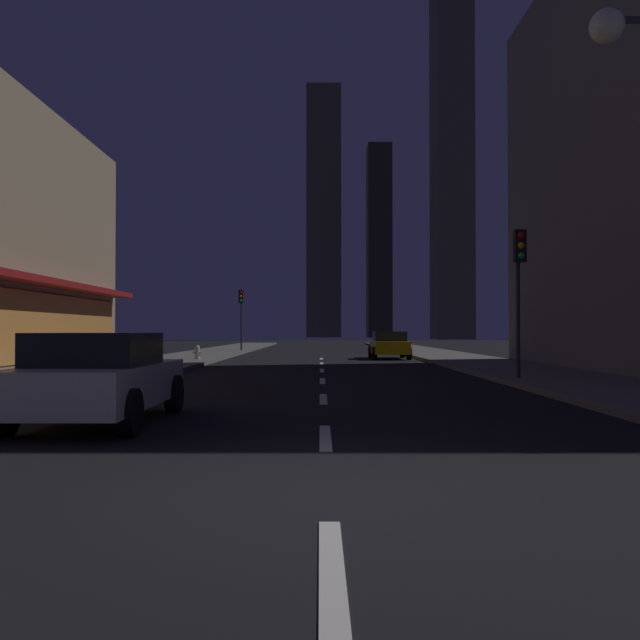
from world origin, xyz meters
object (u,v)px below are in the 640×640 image
(traffic_light_far_left, at_px, (240,306))
(car_parked_near, at_px, (97,377))
(fire_hydrant_far_left, at_px, (196,353))
(traffic_light_near_right, at_px, (517,270))
(car_parked_far, at_px, (387,345))

(traffic_light_far_left, bearing_deg, car_parked_near, -86.91)
(fire_hydrant_far_left, xyz_separation_m, traffic_light_near_right, (11.40, -13.07, 2.74))
(car_parked_far, xyz_separation_m, fire_hydrant_far_left, (-9.50, -3.72, -0.29))
(car_parked_near, relative_size, traffic_light_far_left, 1.01)
(car_parked_near, bearing_deg, traffic_light_near_right, 41.16)
(fire_hydrant_far_left, height_order, traffic_light_near_right, traffic_light_near_right)
(car_parked_far, relative_size, traffic_light_far_left, 1.01)
(traffic_light_near_right, bearing_deg, car_parked_near, -138.84)
(car_parked_near, height_order, traffic_light_far_left, traffic_light_far_left)
(traffic_light_far_left, bearing_deg, traffic_light_near_right, -67.97)
(car_parked_near, xyz_separation_m, traffic_light_near_right, (9.10, 7.96, 2.45))
(traffic_light_near_right, relative_size, traffic_light_far_left, 1.00)
(car_parked_near, relative_size, fire_hydrant_far_left, 6.48)
(car_parked_far, height_order, traffic_light_near_right, traffic_light_near_right)
(car_parked_near, distance_m, car_parked_far, 25.77)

